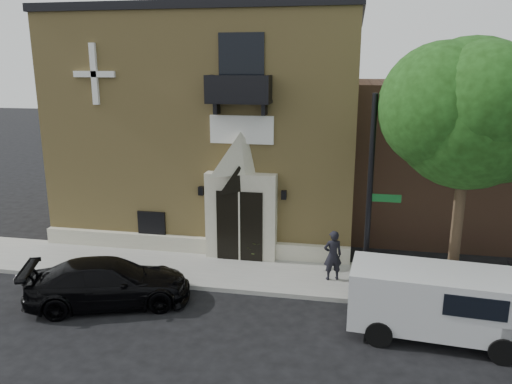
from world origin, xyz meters
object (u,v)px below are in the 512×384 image
at_px(black_sedan, 109,283).
at_px(cargo_van, 446,302).
at_px(street_sign, 370,200).
at_px(pedestrian_near, 333,255).
at_px(fire_hydrant, 478,294).

height_order(black_sedan, cargo_van, cargo_van).
distance_m(black_sedan, street_sign, 8.25).
bearing_deg(street_sign, cargo_van, -39.83).
height_order(black_sedan, street_sign, street_sign).
bearing_deg(street_sign, black_sedan, -167.46).
distance_m(black_sedan, cargo_van, 9.72).
bearing_deg(pedestrian_near, fire_hydrant, 145.77).
relative_size(black_sedan, street_sign, 0.78).
xyz_separation_m(street_sign, fire_hydrant, (3.29, -0.02, -2.71)).
height_order(street_sign, fire_hydrant, street_sign).
relative_size(cargo_van, fire_hydrant, 5.55).
distance_m(black_sedan, fire_hydrant, 11.07).
height_order(fire_hydrant, pedestrian_near, pedestrian_near).
bearing_deg(street_sign, pedestrian_near, 132.50).
relative_size(black_sedan, cargo_van, 1.02).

